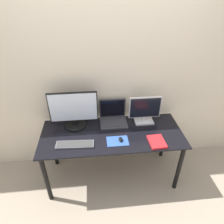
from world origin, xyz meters
TOP-DOWN VIEW (x-y plane):
  - ground_plane at (0.00, 0.00)m, footprint 12.00×12.00m
  - wall_back at (0.00, 0.74)m, footprint 7.00×0.05m
  - desk at (0.00, 0.34)m, footprint 1.65×0.67m
  - monitor_left at (-0.43, 0.53)m, footprint 0.57×0.26m
  - monitor_right at (0.42, 0.53)m, footprint 0.39×0.16m
  - laptop at (0.04, 0.58)m, footprint 0.33×0.27m
  - keyboard at (-0.42, 0.18)m, footprint 0.42×0.14m
  - mousepad at (0.05, 0.19)m, footprint 0.24×0.17m
  - mouse at (0.08, 0.20)m, footprint 0.04×0.07m
  - book at (0.47, 0.13)m, footprint 0.18×0.23m

SIDE VIEW (x-z plane):
  - ground_plane at x=0.00m, z-range 0.00..0.00m
  - desk at x=0.00m, z-range 0.25..0.97m
  - mousepad at x=0.05m, z-range 0.72..0.73m
  - keyboard at x=-0.42m, z-range 0.72..0.74m
  - book at x=0.47m, z-range 0.72..0.75m
  - mouse at x=0.08m, z-range 0.73..0.76m
  - laptop at x=0.04m, z-range 0.65..0.92m
  - monitor_right at x=0.42m, z-range 0.72..1.07m
  - monitor_left at x=-0.43m, z-range 0.71..1.17m
  - wall_back at x=0.00m, z-range 0.00..2.50m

